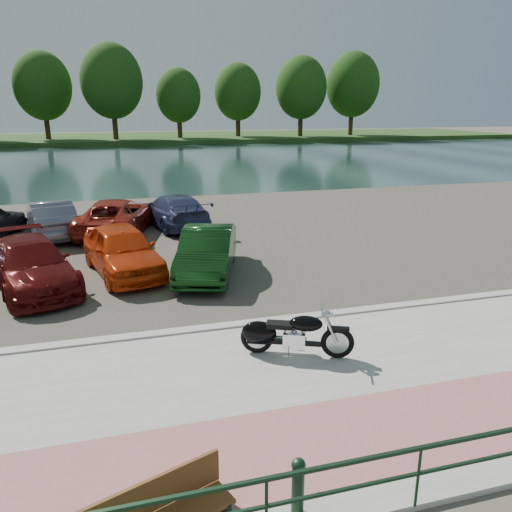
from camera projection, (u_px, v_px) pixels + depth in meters
The scene contains 18 objects.
ground at pixel (304, 364), 10.13m from camera, with size 200.00×200.00×0.00m, color #595447.
promenade at pixel (323, 388), 9.20m from camera, with size 60.00×6.00×0.10m, color #A19F97.
pink_path at pixel (361, 434), 7.80m from camera, with size 60.00×2.00×0.01m, color #A9675F.
kerb at pixel (274, 322), 11.96m from camera, with size 60.00×0.30×0.14m, color #A19F97.
parking_lot at pixel (207, 234), 20.27m from camera, with size 60.00×18.00×0.04m, color #3D3931.
river at pixel (152, 162), 47.01m from camera, with size 120.00×40.00×0.00m, color #1B3232.
far_bank at pixel (136, 138), 76.43m from camera, with size 120.00×24.00×0.60m, color #224418.
railing at pixel (420, 461), 6.22m from camera, with size 24.04×0.05×0.90m.
bollards at pixel (285, 487), 6.14m from camera, with size 10.68×0.18×0.81m.
far_trees at pixel (166, 88), 69.76m from camera, with size 70.25×10.68×12.52m.
motorcycle at pixel (286, 334), 10.19m from camera, with size 2.21×1.15×1.05m.
park_bench at pixel (158, 512), 5.90m from camera, with size 1.84×1.04×0.72m.
car_3 at pixel (31, 264), 14.09m from camera, with size 1.95×4.79×1.39m, color #500C0B.
car_4 at pixel (122, 250), 15.33m from camera, with size 1.77×4.41×1.50m, color red.
car_5 at pixel (207, 252), 15.23m from camera, with size 1.51×4.33×1.43m, color #0E3410.
car_9 at pixel (51, 219), 19.72m from camera, with size 1.52×4.37×1.44m, color slate.
car_10 at pixel (116, 216), 20.18m from camera, with size 2.36×5.13×1.42m, color maroon.
car_11 at pixel (174, 211), 21.33m from camera, with size 1.96×4.82×1.40m, color navy.
Camera 1 is at (-3.37, -8.47, 5.03)m, focal length 35.00 mm.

